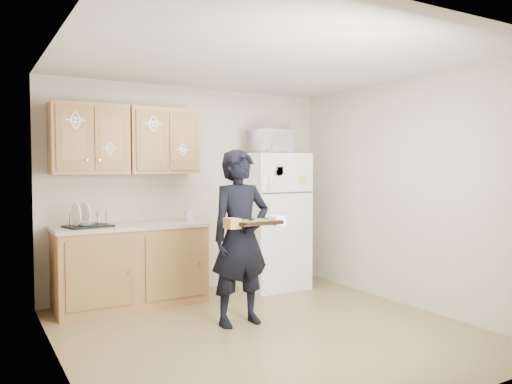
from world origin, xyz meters
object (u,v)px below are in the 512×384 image
refrigerator (272,221)px  microwave (271,142)px  person (240,237)px  baking_tray (255,223)px  dish_rack (88,219)px

refrigerator → microwave: bearing=-135.6°
person → baking_tray: person is taller
refrigerator → person: size_ratio=1.00×
refrigerator → microwave: microwave is taller
person → baking_tray: 0.34m
microwave → dish_rack: (-2.20, 0.07, -0.86)m
dish_rack → microwave: bearing=-1.8°
refrigerator → baking_tray: 1.80m
person → dish_rack: person is taller
baking_tray → refrigerator: bearing=51.1°
baking_tray → dish_rack: dish_rack is taller
person → microwave: (1.02, 1.08, 1.00)m
refrigerator → microwave: (-0.05, -0.05, 0.99)m
person → dish_rack: bearing=134.0°
baking_tray → microwave: size_ratio=0.80×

